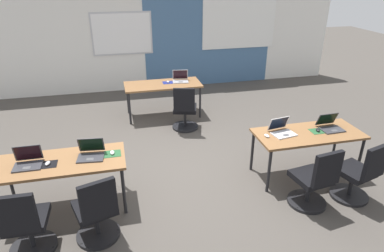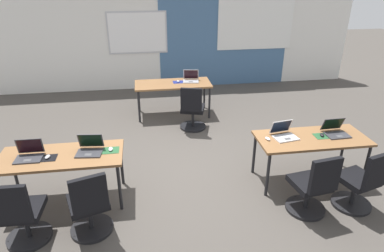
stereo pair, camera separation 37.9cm
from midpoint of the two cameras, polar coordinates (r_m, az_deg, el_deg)
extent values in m
plane|color=#47423D|center=(5.52, -3.08, -7.05)|extent=(24.00, 24.00, 0.00)
cube|color=silver|center=(8.97, -8.45, 15.07)|extent=(10.00, 0.20, 2.80)
cube|color=#42668E|center=(9.14, 1.69, 15.51)|extent=(3.40, 0.01, 2.80)
cube|color=#B7B7BC|center=(8.82, -13.00, 14.95)|extent=(1.48, 0.02, 1.04)
cube|color=white|center=(8.81, -13.00, 14.95)|extent=(1.40, 0.02, 0.96)
cube|color=white|center=(9.30, 6.86, 18.04)|extent=(2.00, 0.02, 1.69)
cube|color=brown|center=(4.69, -23.46, -5.72)|extent=(1.60, 0.70, 0.04)
cylinder|color=black|center=(4.53, -13.86, -10.72)|extent=(0.04, 0.04, 0.68)
cylinder|color=black|center=(5.31, -30.24, -8.03)|extent=(0.04, 0.04, 0.68)
cylinder|color=black|center=(5.03, -13.97, -6.78)|extent=(0.04, 0.04, 0.68)
cube|color=brown|center=(5.25, 17.14, -1.29)|extent=(1.60, 0.70, 0.04)
cylinder|color=black|center=(4.88, 10.70, -7.57)|extent=(0.04, 0.04, 0.68)
cylinder|color=black|center=(5.60, 24.78, -5.07)|extent=(0.04, 0.04, 0.68)
cylinder|color=black|center=(5.35, 8.17, -4.22)|extent=(0.04, 0.04, 0.68)
cylinder|color=black|center=(6.01, 21.46, -2.34)|extent=(0.04, 0.04, 0.68)
cube|color=brown|center=(7.21, -6.48, 6.94)|extent=(1.60, 0.70, 0.04)
cylinder|color=black|center=(7.00, -12.02, 2.84)|extent=(0.04, 0.04, 0.68)
cylinder|color=black|center=(7.17, -0.14, 3.95)|extent=(0.04, 0.04, 0.68)
cylinder|color=black|center=(7.56, -12.22, 4.52)|extent=(0.04, 0.04, 0.68)
cylinder|color=black|center=(7.72, -1.17, 5.53)|extent=(0.04, 0.04, 0.68)
cube|color=#9E9EA3|center=(7.29, -3.45, 7.49)|extent=(0.36, 0.28, 0.02)
cube|color=#4C4C4F|center=(7.24, -3.44, 7.44)|extent=(0.10, 0.07, 0.00)
cube|color=#9E9EA3|center=(7.39, -3.49, 8.68)|extent=(0.33, 0.11, 0.22)
cube|color=black|center=(7.38, -3.49, 8.68)|extent=(0.30, 0.09, 0.19)
cube|color=navy|center=(7.27, -5.61, 7.30)|extent=(0.22, 0.19, 0.00)
ellipsoid|color=#B2B2B7|center=(7.26, -5.61, 7.44)|extent=(0.06, 0.10, 0.03)
cylinder|color=black|center=(6.83, -2.74, -0.14)|extent=(0.52, 0.52, 0.04)
cylinder|color=black|center=(6.76, -2.77, 1.32)|extent=(0.06, 0.06, 0.34)
cube|color=black|center=(6.67, -2.81, 2.97)|extent=(0.54, 0.54, 0.08)
cube|color=black|center=(6.34, -3.06, 4.36)|extent=(0.40, 0.17, 0.46)
sphere|color=black|center=(7.05, -2.58, 0.69)|extent=(0.04, 0.04, 0.04)
sphere|color=black|center=(6.75, -0.91, -0.42)|extent=(0.04, 0.04, 0.04)
sphere|color=black|center=(6.79, -4.66, -0.35)|extent=(0.04, 0.04, 0.04)
cube|color=silver|center=(5.08, 13.21, -1.40)|extent=(0.36, 0.28, 0.02)
cube|color=#4C4C4F|center=(5.04, 13.56, -1.53)|extent=(0.10, 0.07, 0.00)
cube|color=silver|center=(5.14, 12.37, 0.42)|extent=(0.34, 0.13, 0.21)
cube|color=black|center=(5.13, 12.40, 0.42)|extent=(0.30, 0.12, 0.18)
ellipsoid|color=silver|center=(4.96, 10.41, -1.67)|extent=(0.08, 0.11, 0.03)
cylinder|color=black|center=(4.96, 16.67, -12.18)|extent=(0.52, 0.52, 0.04)
cylinder|color=black|center=(4.85, 16.95, -10.39)|extent=(0.06, 0.06, 0.34)
cube|color=black|center=(4.74, 17.27, -8.32)|extent=(0.50, 0.50, 0.08)
cube|color=black|center=(4.44, 19.69, -6.99)|extent=(0.40, 0.12, 0.46)
sphere|color=black|center=(5.10, 15.07, -10.76)|extent=(0.04, 0.04, 0.04)
sphere|color=black|center=(5.04, 19.22, -11.88)|extent=(0.04, 0.04, 0.04)
sphere|color=black|center=(4.80, 15.05, -13.37)|extent=(0.04, 0.04, 0.04)
cube|color=#333338|center=(4.72, -28.13, -6.08)|extent=(0.33, 0.23, 0.02)
cube|color=#4C4C4F|center=(4.68, -28.29, -6.30)|extent=(0.09, 0.06, 0.00)
cube|color=#333338|center=(4.79, -28.06, -4.06)|extent=(0.33, 0.05, 0.22)
cube|color=black|center=(4.78, -28.08, -4.08)|extent=(0.30, 0.04, 0.19)
cube|color=black|center=(4.67, -25.36, -5.96)|extent=(0.22, 0.19, 0.00)
ellipsoid|color=#B2B2B7|center=(4.66, -25.40, -5.76)|extent=(0.08, 0.11, 0.03)
cylinder|color=black|center=(4.61, -27.41, -17.74)|extent=(0.52, 0.52, 0.04)
cylinder|color=black|center=(4.49, -27.90, -15.93)|extent=(0.06, 0.06, 0.34)
cube|color=black|center=(4.36, -28.47, -13.81)|extent=(0.45, 0.45, 0.08)
cube|color=black|center=(4.02, -30.14, -12.97)|extent=(0.40, 0.07, 0.46)
sphere|color=black|center=(4.77, -26.77, -15.85)|extent=(0.04, 0.04, 0.04)
sphere|color=black|center=(4.49, -24.77, -18.32)|extent=(0.04, 0.04, 0.04)
cube|color=#333338|center=(5.43, 20.77, -0.62)|extent=(0.34, 0.24, 0.02)
cube|color=#4C4C4F|center=(5.39, 21.09, -0.76)|extent=(0.09, 0.06, 0.00)
cube|color=#333338|center=(5.50, 20.03, 1.10)|extent=(0.33, 0.10, 0.21)
cube|color=black|center=(5.50, 20.06, 1.10)|extent=(0.30, 0.09, 0.18)
cube|color=#23512D|center=(5.33, 18.58, -0.86)|extent=(0.22, 0.19, 0.00)
ellipsoid|color=black|center=(5.32, 18.61, -0.68)|extent=(0.08, 0.11, 0.03)
cylinder|color=black|center=(5.29, 23.07, -10.72)|extent=(0.52, 0.52, 0.04)
cylinder|color=black|center=(5.19, 23.42, -9.01)|extent=(0.06, 0.06, 0.34)
cube|color=black|center=(5.08, 23.83, -7.04)|extent=(0.54, 0.54, 0.08)
cube|color=black|center=(4.83, 26.66, -5.60)|extent=(0.40, 0.17, 0.46)
sphere|color=black|center=(5.40, 21.16, -9.54)|extent=(0.04, 0.04, 0.04)
sphere|color=black|center=(5.41, 25.17, -10.25)|extent=(0.04, 0.04, 0.04)
sphere|color=black|center=(5.10, 22.08, -11.94)|extent=(0.04, 0.04, 0.04)
cube|color=#333338|center=(4.60, -19.05, -5.15)|extent=(0.35, 0.27, 0.02)
cube|color=#4C4C4F|center=(4.55, -19.18, -5.36)|extent=(0.10, 0.07, 0.00)
cube|color=#333338|center=(4.67, -18.93, -3.03)|extent=(0.34, 0.11, 0.21)
cube|color=black|center=(4.67, -18.94, -3.05)|extent=(0.30, 0.09, 0.19)
cube|color=#23512D|center=(4.62, -15.62, -4.59)|extent=(0.22, 0.19, 0.00)
ellipsoid|color=silver|center=(4.61, -15.65, -4.39)|extent=(0.06, 0.10, 0.03)
cylinder|color=black|center=(4.49, -17.98, -17.05)|extent=(0.52, 0.52, 0.04)
cylinder|color=black|center=(4.36, -18.32, -15.19)|extent=(0.06, 0.06, 0.34)
cube|color=black|center=(4.24, -18.71, -13.01)|extent=(0.55, 0.55, 0.08)
cube|color=black|center=(3.88, -18.33, -11.92)|extent=(0.40, 0.18, 0.46)
sphere|color=black|center=(4.66, -18.75, -15.27)|extent=(0.04, 0.04, 0.04)
sphere|color=black|center=(4.46, -14.87, -16.81)|extent=(0.04, 0.04, 0.04)
sphere|color=black|center=(4.41, -20.64, -18.36)|extent=(0.04, 0.04, 0.04)
camera|label=1|loc=(0.19, -92.24, -1.06)|focal=31.56mm
camera|label=2|loc=(0.19, 87.76, 1.06)|focal=31.56mm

